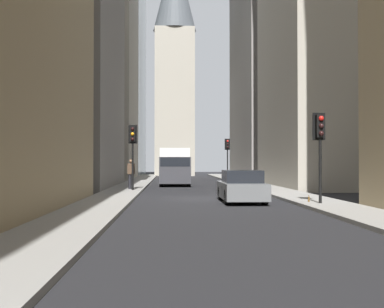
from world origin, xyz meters
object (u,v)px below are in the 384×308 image
(traffic_light_far_junction, at_px, (227,149))
(discarded_bottle, at_px, (309,199))
(delivery_truck, at_px, (175,166))
(pedestrian, at_px, (131,173))
(traffic_light_foreground, at_px, (320,137))
(traffic_light_midblock, at_px, (133,142))
(hatchback_grey, at_px, (242,187))

(traffic_light_far_junction, bearing_deg, discarded_bottle, -179.93)
(delivery_truck, xyz_separation_m, pedestrian, (-7.77, 2.72, -0.33))
(traffic_light_foreground, relative_size, discarded_bottle, 13.37)
(delivery_truck, relative_size, traffic_light_foreground, 1.79)
(traffic_light_midblock, bearing_deg, delivery_truck, -16.10)
(traffic_light_foreground, relative_size, traffic_light_far_junction, 0.91)
(pedestrian, bearing_deg, hatchback_grey, -147.10)
(traffic_light_far_junction, bearing_deg, hatchback_grey, 174.67)
(hatchback_grey, relative_size, traffic_light_midblock, 1.12)
(delivery_truck, bearing_deg, pedestrian, 160.68)
(traffic_light_midblock, relative_size, traffic_light_far_junction, 0.97)
(traffic_light_far_junction, distance_m, discarded_bottle, 28.61)
(delivery_truck, distance_m, discarded_bottle, 18.72)
(discarded_bottle, bearing_deg, hatchback_grey, 57.83)
(traffic_light_far_junction, relative_size, pedestrian, 2.19)
(traffic_light_foreground, distance_m, traffic_light_midblock, 12.70)
(pedestrian, relative_size, discarded_bottle, 6.71)
(hatchback_grey, distance_m, traffic_light_far_junction, 27.09)
(delivery_truck, xyz_separation_m, traffic_light_midblock, (-8.83, 2.55, 1.49))
(hatchback_grey, bearing_deg, traffic_light_foreground, -128.54)
(delivery_truck, distance_m, pedestrian, 8.24)
(delivery_truck, bearing_deg, traffic_light_far_junction, -26.66)
(hatchback_grey, height_order, traffic_light_foreground, traffic_light_foreground)
(pedestrian, bearing_deg, delivery_truck, -19.32)
(hatchback_grey, xyz_separation_m, traffic_light_far_junction, (26.87, -2.51, 2.39))
(hatchback_grey, relative_size, pedestrian, 2.37)
(traffic_light_far_junction, bearing_deg, traffic_light_foreground, -179.38)
(discarded_bottle, bearing_deg, delivery_truck, 16.62)
(traffic_light_midblock, xyz_separation_m, pedestrian, (1.06, 0.17, -1.82))
(traffic_light_midblock, height_order, traffic_light_far_junction, traffic_light_far_junction)
(traffic_light_foreground, bearing_deg, traffic_light_midblock, 40.05)
(delivery_truck, xyz_separation_m, discarded_bottle, (-17.90, -5.34, -1.21))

